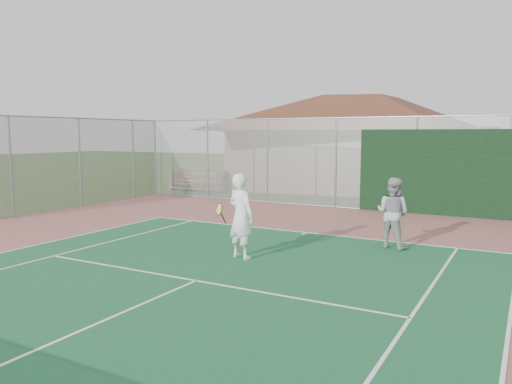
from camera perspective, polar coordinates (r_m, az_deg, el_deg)
back_fence at (r=18.71m, az=18.08°, el=2.60°), size 20.08×0.11×3.53m
side_fence_left at (r=20.93m, az=-19.46°, el=3.17°), size 0.08×9.00×3.50m
clubhouse at (r=27.17m, az=11.88°, el=6.62°), size 14.46×10.65×5.78m
bleachers at (r=25.78m, az=-6.21°, el=1.48°), size 2.97×1.83×1.09m
player_white_front at (r=11.50m, az=-1.75°, el=-2.83°), size 1.00×0.78×1.98m
player_grey_back at (r=13.03m, az=15.35°, el=-2.38°), size 1.00×0.86×1.79m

